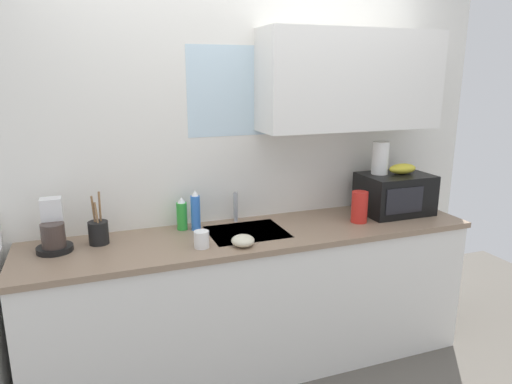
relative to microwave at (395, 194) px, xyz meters
The scene contains 13 objects.
kitchen_wall_assembly 0.98m from the microwave, 163.77° to the left, with size 3.50×0.42×2.50m.
counter_unit 1.18m from the microwave, behind, with size 2.73×0.63×0.90m.
sink_faucet 1.10m from the microwave, 169.96° to the left, with size 0.03×0.03×0.19m, color #B2B5BA.
microwave is the anchor object (origin of this frame).
banana_bunch 0.18m from the microwave, ahead, with size 0.20×0.11×0.07m, color gold.
paper_towel_roll 0.27m from the microwave, 152.62° to the left, with size 0.11×0.11×0.22m, color white.
coffee_maker 2.16m from the microwave, behind, with size 0.19×0.21×0.28m.
dish_soap_bottle_blue 1.37m from the microwave, behind, with size 0.06×0.06×0.25m.
dish_soap_bottle_green 1.45m from the microwave, behind, with size 0.06×0.06×0.21m.
cereal_canister 0.36m from the microwave, 163.83° to the right, with size 0.10×0.10×0.20m, color red.
mug_white 1.42m from the microwave, behind, with size 0.08×0.08×0.10m, color white.
utensil_crock 1.93m from the microwave, behind, with size 0.11×0.11×0.30m.
small_bowl 1.21m from the microwave, 168.13° to the right, with size 0.13×0.13×0.07m, color beige.
Camera 1 is at (-0.93, -2.51, 1.84)m, focal length 32.66 mm.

